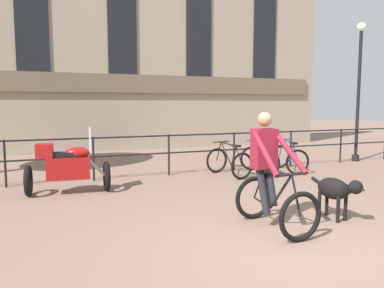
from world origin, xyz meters
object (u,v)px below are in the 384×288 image
parked_bicycle_near_lamp (229,162)px  parked_bicycle_mid_left (259,160)px  dog (337,190)px  parked_motorcycle (67,166)px  cyclist_with_bike (270,176)px  street_lamp (359,84)px  parked_bicycle_mid_right (288,158)px

parked_bicycle_near_lamp → parked_bicycle_mid_left: same height
dog → parked_motorcycle: size_ratio=0.57×
cyclist_with_bike → parked_bicycle_near_lamp: (1.27, 3.72, -0.41)m
dog → street_lamp: street_lamp is taller
dog → street_lamp: bearing=31.0°
dog → parked_bicycle_near_lamp: 3.85m
parked_bicycle_mid_left → street_lamp: size_ratio=0.28×
cyclist_with_bike → dog: 1.18m
cyclist_with_bike → parked_bicycle_near_lamp: 3.96m
parked_bicycle_mid_left → parked_motorcycle: bearing=13.5°
cyclist_with_bike → parked_motorcycle: bearing=127.2°
dog → parked_motorcycle: parked_motorcycle is taller
parked_bicycle_mid_left → parked_bicycle_mid_right: 0.90m
street_lamp → parked_bicycle_mid_right: bearing=-167.2°
parked_bicycle_mid_right → parked_bicycle_near_lamp: bearing=9.5°
parked_bicycle_mid_left → parked_bicycle_mid_right: bearing=-171.7°
dog → parked_bicycle_mid_left: bearing=64.0°
parked_motorcycle → street_lamp: 9.11m
cyclist_with_bike → parked_motorcycle: (-2.64, 3.29, -0.20)m
parked_bicycle_near_lamp → cyclist_with_bike: bearing=61.5°
parked_bicycle_near_lamp → parked_motorcycle: bearing=-3.2°
cyclist_with_bike → parked_bicycle_mid_left: size_ratio=1.42×
parked_motorcycle → parked_bicycle_mid_right: bearing=-80.9°
parked_motorcycle → parked_bicycle_near_lamp: bearing=-78.9°
parked_motorcycle → parked_bicycle_mid_right: parked_motorcycle is taller
parked_motorcycle → street_lamp: street_lamp is taller
parked_bicycle_near_lamp → parked_bicycle_mid_right: same height
parked_motorcycle → parked_bicycle_mid_left: 4.83m
cyclist_with_bike → dog: cyclist_with_bike is taller
parked_bicycle_mid_right → parked_bicycle_mid_left: bearing=9.5°
parked_bicycle_near_lamp → parked_bicycle_mid_right: (1.80, -0.00, 0.00)m
cyclist_with_bike → dog: size_ratio=1.77×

